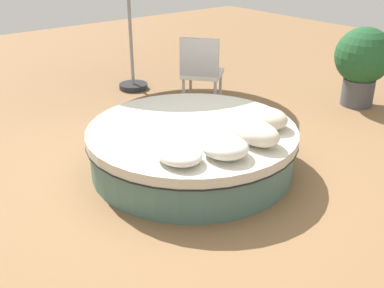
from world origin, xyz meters
name	(u,v)px	position (x,y,z in m)	size (l,w,h in m)	color
ground_plane	(192,168)	(0.00, 0.00, 0.00)	(16.00, 16.00, 0.00)	olive
round_bed	(192,147)	(0.00, 0.00, 0.24)	(2.12, 2.12, 0.46)	#4C726B
throw_pillow_0	(178,154)	(0.50, -0.55, 0.53)	(0.45, 0.36, 0.14)	white
throw_pillow_1	(225,147)	(0.67, -0.18, 0.55)	(0.44, 0.40, 0.18)	white
throw_pillow_2	(256,133)	(0.67, 0.21, 0.57)	(0.50, 0.32, 0.22)	silver
throw_pillow_3	(269,118)	(0.48, 0.59, 0.56)	(0.40, 0.35, 0.20)	beige
patio_chair	(201,68)	(-1.34, 1.24, 0.56)	(0.72, 0.71, 0.98)	#B7B7BC
planter	(363,61)	(-0.03, 3.01, 0.63)	(0.77, 0.77, 1.09)	#4C4C51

